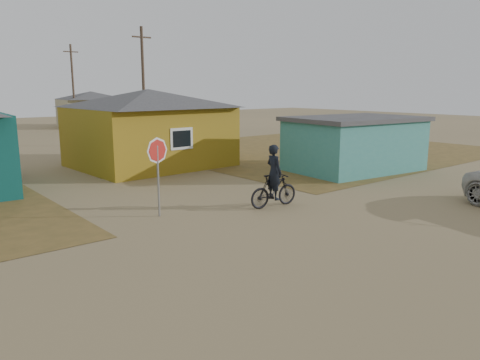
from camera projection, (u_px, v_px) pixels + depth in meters
name	position (u px, v px, depth m)	size (l,w,h in m)	color
ground	(330.00, 244.00, 12.04)	(120.00, 120.00, 0.00)	#89754F
grass_ne	(315.00, 149.00, 30.61)	(20.00, 18.00, 0.00)	brown
house_yellow	(149.00, 127.00, 23.82)	(7.72, 6.76, 3.90)	olive
shed_turquoise	(354.00, 143.00, 22.63)	(6.71, 4.93, 2.60)	teal
house_beige_east	(92.00, 108.00, 48.23)	(6.95, 6.05, 3.60)	tan
utility_pole_near	(143.00, 85.00, 31.96)	(1.40, 0.20, 8.00)	#49382B
utility_pole_far	(73.00, 86.00, 44.72)	(1.40, 0.20, 8.00)	#49382B
stop_sign	(157.00, 159.00, 14.32)	(0.81, 0.18, 2.48)	gray
cyclist	(274.00, 184.00, 15.69)	(1.92, 0.72, 2.12)	black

